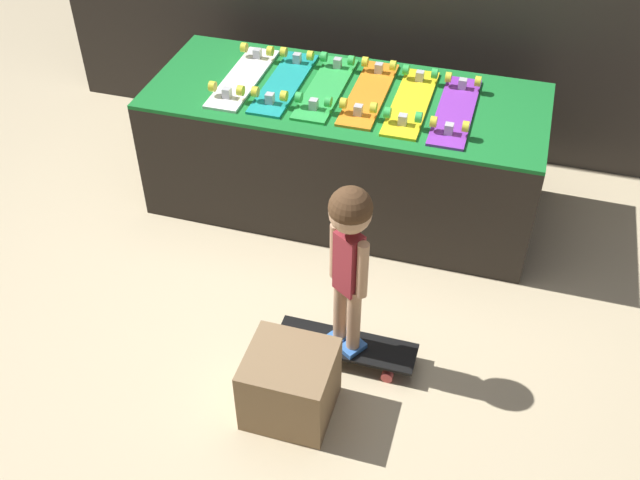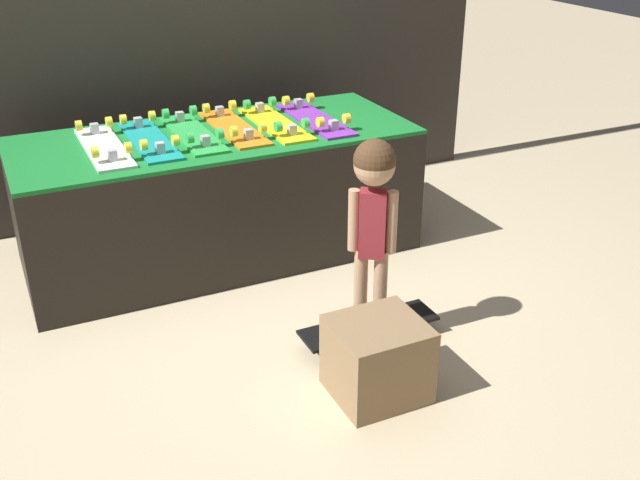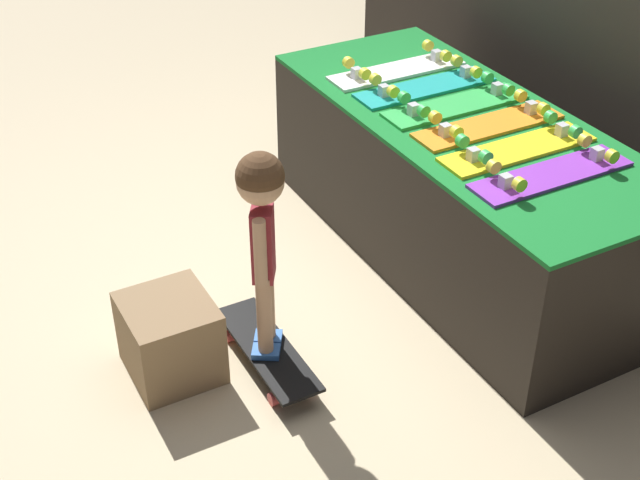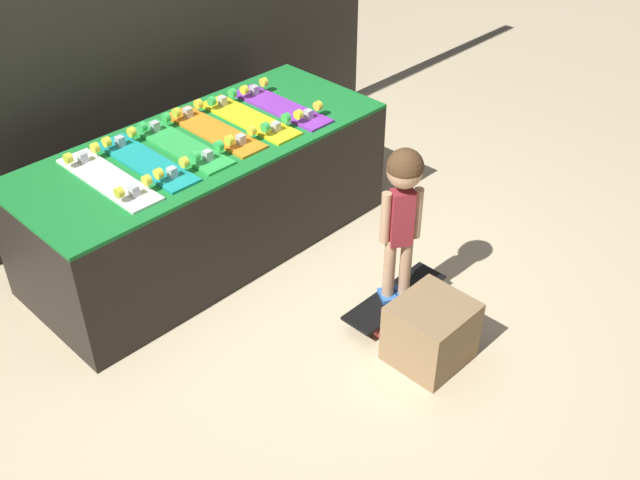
% 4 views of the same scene
% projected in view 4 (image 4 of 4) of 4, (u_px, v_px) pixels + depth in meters
% --- Properties ---
extents(ground_plane, '(16.00, 16.00, 0.00)m').
position_uv_depth(ground_plane, '(282.00, 291.00, 4.00)').
color(ground_plane, beige).
extents(display_rack, '(2.04, 0.83, 0.68)m').
position_uv_depth(display_rack, '(207.00, 196.00, 4.14)').
color(display_rack, black).
rests_on(display_rack, ground_plane).
extents(skateboard_white_on_rack, '(0.18, 0.68, 0.09)m').
position_uv_depth(skateboard_white_on_rack, '(108.00, 177.00, 3.60)').
color(skateboard_white_on_rack, white).
rests_on(skateboard_white_on_rack, display_rack).
extents(skateboard_teal_on_rack, '(0.18, 0.68, 0.09)m').
position_uv_depth(skateboard_teal_on_rack, '(146.00, 160.00, 3.74)').
color(skateboard_teal_on_rack, teal).
rests_on(skateboard_teal_on_rack, display_rack).
extents(skateboard_green_on_rack, '(0.18, 0.68, 0.09)m').
position_uv_depth(skateboard_green_on_rack, '(181.00, 144.00, 3.87)').
color(skateboard_green_on_rack, green).
rests_on(skateboard_green_on_rack, display_rack).
extents(skateboard_orange_on_rack, '(0.18, 0.68, 0.09)m').
position_uv_depth(skateboard_orange_on_rack, '(214.00, 129.00, 4.00)').
color(skateboard_orange_on_rack, orange).
rests_on(skateboard_orange_on_rack, display_rack).
extents(skateboard_yellow_on_rack, '(0.18, 0.68, 0.09)m').
position_uv_depth(skateboard_yellow_on_rack, '(249.00, 117.00, 4.12)').
color(skateboard_yellow_on_rack, yellow).
rests_on(skateboard_yellow_on_rack, display_rack).
extents(skateboard_purple_on_rack, '(0.18, 0.68, 0.09)m').
position_uv_depth(skateboard_purple_on_rack, '(281.00, 105.00, 4.24)').
color(skateboard_purple_on_rack, purple).
rests_on(skateboard_purple_on_rack, display_rack).
extents(skateboard_on_floor, '(0.63, 0.18, 0.09)m').
position_uv_depth(skateboard_on_floor, '(395.00, 299.00, 3.84)').
color(skateboard_on_floor, black).
rests_on(skateboard_on_floor, ground_plane).
extents(child, '(0.19, 0.18, 0.85)m').
position_uv_depth(child, '(403.00, 198.00, 3.48)').
color(child, '#3870C6').
rests_on(child, skateboard_on_floor).
extents(storage_box, '(0.35, 0.33, 0.32)m').
position_uv_depth(storage_box, '(431.00, 332.00, 3.51)').
color(storage_box, '#8E704C').
rests_on(storage_box, ground_plane).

